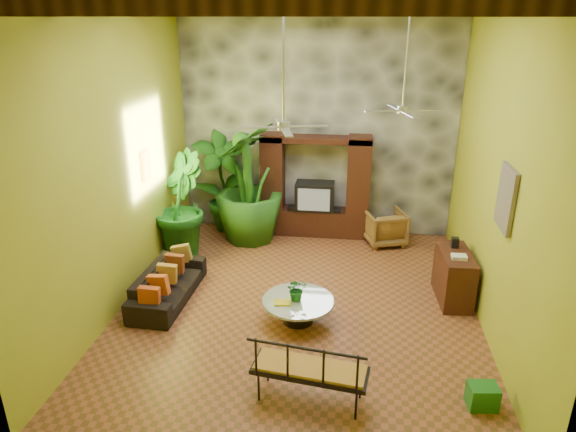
# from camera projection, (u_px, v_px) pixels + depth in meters

# --- Properties ---
(ground) EXTENTS (7.00, 7.00, 0.00)m
(ground) POSITION_uv_depth(u_px,v_px,m) (299.00, 304.00, 8.90)
(ground) COLOR brown
(ground) RESTS_ON ground
(back_wall) EXTENTS (6.00, 0.02, 5.00)m
(back_wall) POSITION_uv_depth(u_px,v_px,m) (318.00, 122.00, 11.22)
(back_wall) COLOR #A19F24
(back_wall) RESTS_ON ground
(left_wall) EXTENTS (0.02, 7.00, 5.00)m
(left_wall) POSITION_uv_depth(u_px,v_px,m) (117.00, 159.00, 8.35)
(left_wall) COLOR #A19F24
(left_wall) RESTS_ON ground
(right_wall) EXTENTS (0.02, 7.00, 5.00)m
(right_wall) POSITION_uv_depth(u_px,v_px,m) (500.00, 173.00, 7.62)
(right_wall) COLOR #A19F24
(right_wall) RESTS_ON ground
(stone_accent_wall) EXTENTS (5.98, 0.10, 4.98)m
(stone_accent_wall) POSITION_uv_depth(u_px,v_px,m) (317.00, 123.00, 11.16)
(stone_accent_wall) COLOR #3C3E45
(stone_accent_wall) RESTS_ON ground
(ceiling_beams) EXTENTS (5.95, 5.36, 0.22)m
(ceiling_beams) POSITION_uv_depth(u_px,v_px,m) (301.00, 8.00, 7.15)
(ceiling_beams) COLOR #3A1F12
(ceiling_beams) RESTS_ON ceiling
(entertainment_center) EXTENTS (2.40, 0.55, 2.30)m
(entertainment_center) POSITION_uv_depth(u_px,v_px,m) (315.00, 194.00, 11.44)
(entertainment_center) COLOR black
(entertainment_center) RESTS_ON ground
(ceiling_fan_front) EXTENTS (1.28, 1.28, 1.86)m
(ceiling_fan_front) POSITION_uv_depth(u_px,v_px,m) (284.00, 111.00, 7.31)
(ceiling_fan_front) COLOR #B4B3B8
(ceiling_fan_front) RESTS_ON ceiling
(ceiling_fan_back) EXTENTS (1.28, 1.28, 1.86)m
(ceiling_fan_back) POSITION_uv_depth(u_px,v_px,m) (403.00, 97.00, 8.57)
(ceiling_fan_back) COLOR #B4B3B8
(ceiling_fan_back) RESTS_ON ceiling
(wall_art_mask) EXTENTS (0.06, 0.32, 0.55)m
(wall_art_mask) POSITION_uv_depth(u_px,v_px,m) (146.00, 166.00, 9.42)
(wall_art_mask) COLOR yellow
(wall_art_mask) RESTS_ON left_wall
(wall_art_painting) EXTENTS (0.06, 0.70, 0.90)m
(wall_art_painting) POSITION_uv_depth(u_px,v_px,m) (506.00, 199.00, 7.14)
(wall_art_painting) COLOR teal
(wall_art_painting) RESTS_ON right_wall
(sofa) EXTENTS (0.83, 1.99, 0.57)m
(sofa) POSITION_uv_depth(u_px,v_px,m) (168.00, 284.00, 8.98)
(sofa) COLOR black
(sofa) RESTS_ON ground
(wicker_armchair) EXTENTS (1.01, 1.02, 0.74)m
(wicker_armchair) POSITION_uv_depth(u_px,v_px,m) (385.00, 227.00, 11.17)
(wicker_armchair) COLOR brown
(wicker_armchair) RESTS_ON ground
(tall_plant_a) EXTENTS (1.50, 1.33, 2.37)m
(tall_plant_a) POSITION_uv_depth(u_px,v_px,m) (222.00, 181.00, 11.58)
(tall_plant_a) COLOR #1D5817
(tall_plant_a) RESTS_ON ground
(tall_plant_b) EXTENTS (1.27, 1.43, 2.18)m
(tall_plant_b) POSITION_uv_depth(u_px,v_px,m) (179.00, 205.00, 10.42)
(tall_plant_b) COLOR #175A1D
(tall_plant_b) RESTS_ON ground
(tall_plant_c) EXTENTS (1.86, 1.86, 2.62)m
(tall_plant_c) POSITION_uv_depth(u_px,v_px,m) (249.00, 183.00, 11.04)
(tall_plant_c) COLOR #26631A
(tall_plant_c) RESTS_ON ground
(coffee_table) EXTENTS (1.17, 1.17, 0.40)m
(coffee_table) POSITION_uv_depth(u_px,v_px,m) (298.00, 307.00, 8.33)
(coffee_table) COLOR black
(coffee_table) RESTS_ON ground
(centerpiece_plant) EXTENTS (0.41, 0.38, 0.37)m
(centerpiece_plant) POSITION_uv_depth(u_px,v_px,m) (297.00, 289.00, 8.22)
(centerpiece_plant) COLOR #185B1D
(centerpiece_plant) RESTS_ON coffee_table
(yellow_tray) EXTENTS (0.29, 0.22, 0.03)m
(yellow_tray) POSITION_uv_depth(u_px,v_px,m) (282.00, 303.00, 8.17)
(yellow_tray) COLOR yellow
(yellow_tray) RESTS_ON coffee_table
(iron_bench) EXTENTS (1.54, 0.74, 0.57)m
(iron_bench) POSITION_uv_depth(u_px,v_px,m) (310.00, 369.00, 6.45)
(iron_bench) COLOR black
(iron_bench) RESTS_ON ground
(side_console) EXTENTS (0.56, 1.14, 0.89)m
(side_console) POSITION_uv_depth(u_px,v_px,m) (454.00, 276.00, 8.92)
(side_console) COLOR #3A2212
(side_console) RESTS_ON ground
(green_bin) EXTENTS (0.40, 0.32, 0.32)m
(green_bin) POSITION_uv_depth(u_px,v_px,m) (483.00, 396.00, 6.53)
(green_bin) COLOR #1B6828
(green_bin) RESTS_ON ground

